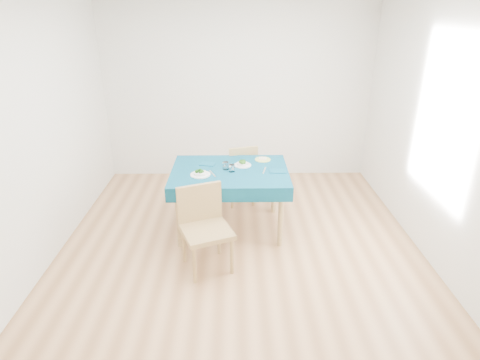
{
  "coord_description": "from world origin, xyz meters",
  "views": [
    {
      "loc": [
        -0.05,
        -3.78,
        2.48
      ],
      "look_at": [
        0.0,
        0.0,
        0.85
      ],
      "focal_mm": 30.0,
      "sensor_mm": 36.0,
      "label": 1
    }
  ],
  "objects_px": {
    "bowl_far": "(243,163)",
    "chair_far": "(240,170)",
    "chair_near": "(206,217)",
    "side_plate": "(263,160)",
    "table": "(230,200)",
    "bowl_near": "(200,172)"
  },
  "relations": [
    {
      "from": "chair_near",
      "to": "bowl_near",
      "type": "distance_m",
      "value": 0.7
    },
    {
      "from": "chair_far",
      "to": "bowl_far",
      "type": "height_order",
      "value": "chair_far"
    },
    {
      "from": "bowl_far",
      "to": "side_plate",
      "type": "relative_size",
      "value": 1.06
    },
    {
      "from": "table",
      "to": "bowl_near",
      "type": "height_order",
      "value": "bowl_near"
    },
    {
      "from": "chair_near",
      "to": "side_plate",
      "type": "height_order",
      "value": "chair_near"
    },
    {
      "from": "bowl_far",
      "to": "table",
      "type": "bearing_deg",
      "value": -136.6
    },
    {
      "from": "chair_near",
      "to": "side_plate",
      "type": "relative_size",
      "value": 6.05
    },
    {
      "from": "bowl_far",
      "to": "chair_far",
      "type": "bearing_deg",
      "value": 92.45
    },
    {
      "from": "table",
      "to": "bowl_far",
      "type": "relative_size",
      "value": 6.56
    },
    {
      "from": "chair_far",
      "to": "side_plate",
      "type": "relative_size",
      "value": 4.89
    },
    {
      "from": "chair_far",
      "to": "side_plate",
      "type": "distance_m",
      "value": 0.55
    },
    {
      "from": "chair_far",
      "to": "bowl_far",
      "type": "bearing_deg",
      "value": 77.28
    },
    {
      "from": "bowl_near",
      "to": "side_plate",
      "type": "height_order",
      "value": "bowl_near"
    },
    {
      "from": "table",
      "to": "chair_far",
      "type": "relative_size",
      "value": 1.42
    },
    {
      "from": "table",
      "to": "bowl_far",
      "type": "bearing_deg",
      "value": 43.4
    },
    {
      "from": "chair_near",
      "to": "bowl_far",
      "type": "height_order",
      "value": "chair_near"
    },
    {
      "from": "table",
      "to": "bowl_near",
      "type": "bearing_deg",
      "value": -156.11
    },
    {
      "from": "chair_far",
      "to": "bowl_far",
      "type": "xyz_separation_m",
      "value": [
        0.02,
        -0.56,
        0.32
      ]
    },
    {
      "from": "bowl_near",
      "to": "bowl_far",
      "type": "xyz_separation_m",
      "value": [
        0.48,
        0.29,
        -0.0
      ]
    },
    {
      "from": "chair_far",
      "to": "bowl_far",
      "type": "distance_m",
      "value": 0.65
    },
    {
      "from": "table",
      "to": "bowl_far",
      "type": "height_order",
      "value": "bowl_far"
    },
    {
      "from": "table",
      "to": "side_plate",
      "type": "relative_size",
      "value": 6.93
    }
  ]
}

